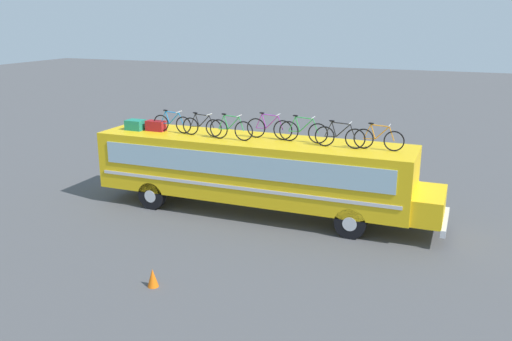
# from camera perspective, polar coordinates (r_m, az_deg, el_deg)

# --- Properties ---
(ground_plane) EXTENTS (120.00, 120.00, 0.00)m
(ground_plane) POSITION_cam_1_polar(r_m,az_deg,el_deg) (20.55, -0.49, -4.34)
(ground_plane) COLOR #4C4C4F
(bus) EXTENTS (12.92, 2.59, 2.83)m
(bus) POSITION_cam_1_polar(r_m,az_deg,el_deg) (19.95, 0.03, 0.18)
(bus) COLOR yellow
(bus) RESTS_ON ground
(luggage_bag_1) EXTENTS (0.69, 0.53, 0.39)m
(luggage_bag_1) POSITION_cam_1_polar(r_m,az_deg,el_deg) (21.81, -12.62, 4.73)
(luggage_bag_1) COLOR #1E7F66
(luggage_bag_1) RESTS_ON bus
(luggage_bag_2) EXTENTS (0.75, 0.39, 0.40)m
(luggage_bag_2) POSITION_cam_1_polar(r_m,az_deg,el_deg) (21.45, -10.54, 4.67)
(luggage_bag_2) COLOR maroon
(luggage_bag_2) RESTS_ON bus
(rooftop_bicycle_1) EXTENTS (1.64, 0.44, 0.87)m
(rooftop_bicycle_1) POSITION_cam_1_polar(r_m,az_deg,el_deg) (21.01, -8.86, 4.97)
(rooftop_bicycle_1) COLOR black
(rooftop_bicycle_1) RESTS_ON bus
(rooftop_bicycle_2) EXTENTS (1.63, 0.44, 0.88)m
(rooftop_bicycle_2) POSITION_cam_1_polar(r_m,az_deg,el_deg) (20.27, -5.73, 4.69)
(rooftop_bicycle_2) COLOR black
(rooftop_bicycle_2) RESTS_ON bus
(rooftop_bicycle_3) EXTENTS (1.71, 0.44, 0.95)m
(rooftop_bicycle_3) POSITION_cam_1_polar(r_m,az_deg,el_deg) (19.53, -2.66, 4.40)
(rooftop_bicycle_3) COLOR black
(rooftop_bicycle_3) RESTS_ON bus
(rooftop_bicycle_4) EXTENTS (1.77, 0.44, 0.96)m
(rooftop_bicycle_4) POSITION_cam_1_polar(r_m,az_deg,el_deg) (19.67, 1.40, 4.51)
(rooftop_bicycle_4) COLOR black
(rooftop_bicycle_4) RESTS_ON bus
(rooftop_bicycle_5) EXTENTS (1.80, 0.44, 0.96)m
(rooftop_bicycle_5) POSITION_cam_1_polar(r_m,az_deg,el_deg) (19.18, 5.00, 4.16)
(rooftop_bicycle_5) COLOR black
(rooftop_bicycle_5) RESTS_ON bus
(rooftop_bicycle_6) EXTENTS (1.75, 0.44, 0.93)m
(rooftop_bicycle_6) POSITION_cam_1_polar(r_m,az_deg,el_deg) (18.54, 8.83, 3.58)
(rooftop_bicycle_6) COLOR black
(rooftop_bicycle_6) RESTS_ON bus
(rooftop_bicycle_7) EXTENTS (1.69, 0.44, 0.91)m
(rooftop_bicycle_7) POSITION_cam_1_polar(r_m,az_deg,el_deg) (18.46, 12.82, 3.29)
(rooftop_bicycle_7) COLOR black
(rooftop_bicycle_7) RESTS_ON bus
(traffic_cone) EXTENTS (0.31, 0.31, 0.52)m
(traffic_cone) POSITION_cam_1_polar(r_m,az_deg,el_deg) (15.29, -10.86, -11.07)
(traffic_cone) COLOR orange
(traffic_cone) RESTS_ON ground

